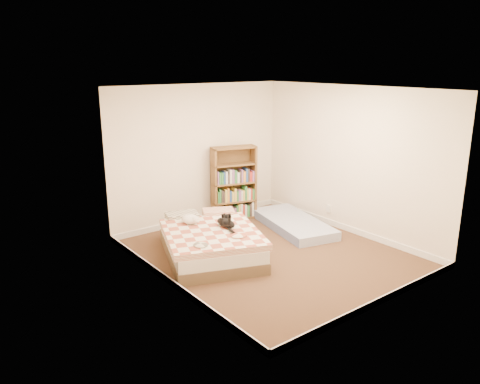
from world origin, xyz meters
TOP-DOWN VIEW (x-y plane):
  - room at (0.00, 0.00)m, footprint 3.51×4.01m
  - bed at (-0.77, 0.55)m, footprint 1.87×2.19m
  - bookshelf at (0.57, 1.73)m, footprint 0.90×0.49m
  - floor_mattress at (1.10, 0.65)m, footprint 1.20×1.92m
  - black_cat at (-0.54, 0.45)m, footprint 0.38×0.65m
  - white_dog at (-0.87, 0.88)m, footprint 0.36×0.37m

SIDE VIEW (x-z plane):
  - floor_mattress at x=1.10m, z-range 0.00..0.16m
  - bed at x=-0.77m, z-range -0.02..0.47m
  - black_cat at x=-0.54m, z-range 0.44..0.58m
  - white_dog at x=-0.87m, z-range 0.44..0.58m
  - bookshelf at x=0.57m, z-range -0.17..1.21m
  - room at x=0.00m, z-range -0.06..2.45m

